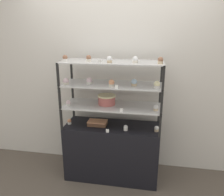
% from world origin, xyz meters
% --- Properties ---
extents(ground_plane, '(20.00, 20.00, 0.00)m').
position_xyz_m(ground_plane, '(0.00, 0.00, 0.00)').
color(ground_plane, brown).
extents(back_wall, '(8.00, 0.05, 2.60)m').
position_xyz_m(back_wall, '(0.00, 0.37, 1.30)').
color(back_wall, silver).
rests_on(back_wall, ground_plane).
extents(display_base, '(1.18, 0.46, 0.73)m').
position_xyz_m(display_base, '(0.00, 0.00, 0.36)').
color(display_base, black).
rests_on(display_base, ground_plane).
extents(display_riser_lower, '(1.18, 0.46, 0.27)m').
position_xyz_m(display_riser_lower, '(0.00, 0.00, 0.98)').
color(display_riser_lower, black).
rests_on(display_riser_lower, display_base).
extents(display_riser_middle, '(1.18, 0.46, 0.27)m').
position_xyz_m(display_riser_middle, '(0.00, 0.00, 1.25)').
color(display_riser_middle, black).
rests_on(display_riser_middle, display_riser_lower).
extents(display_riser_upper, '(1.18, 0.46, 0.27)m').
position_xyz_m(display_riser_upper, '(0.00, 0.00, 1.52)').
color(display_riser_upper, black).
rests_on(display_riser_upper, display_riser_middle).
extents(layer_cake_centerpiece, '(0.22, 0.22, 0.12)m').
position_xyz_m(layer_cake_centerpiece, '(-0.07, 0.03, 1.06)').
color(layer_cake_centerpiece, '#C66660').
rests_on(layer_cake_centerpiece, display_riser_lower).
extents(sheet_cake_frosted, '(0.24, 0.15, 0.06)m').
position_xyz_m(sheet_cake_frosted, '(-0.18, -0.02, 0.76)').
color(sheet_cake_frosted, brown).
rests_on(sheet_cake_frosted, display_base).
extents(cupcake_0, '(0.05, 0.05, 0.07)m').
position_xyz_m(cupcake_0, '(-0.54, -0.05, 0.76)').
color(cupcake_0, white).
rests_on(cupcake_0, display_base).
extents(cupcake_1, '(0.05, 0.05, 0.07)m').
position_xyz_m(cupcake_1, '(0.18, -0.11, 0.76)').
color(cupcake_1, white).
rests_on(cupcake_1, display_base).
extents(cupcake_2, '(0.05, 0.05, 0.07)m').
position_xyz_m(cupcake_2, '(0.55, -0.07, 0.76)').
color(cupcake_2, '#CCB28C').
rests_on(cupcake_2, display_base).
extents(price_tag_0, '(0.04, 0.00, 0.04)m').
position_xyz_m(price_tag_0, '(-0.02, -0.21, 0.75)').
color(price_tag_0, white).
rests_on(price_tag_0, display_base).
extents(cupcake_3, '(0.05, 0.05, 0.07)m').
position_xyz_m(cupcake_3, '(-0.52, -0.10, 1.03)').
color(cupcake_3, white).
rests_on(cupcake_3, display_riser_lower).
extents(cupcake_4, '(0.05, 0.05, 0.07)m').
position_xyz_m(cupcake_4, '(0.52, -0.09, 1.03)').
color(cupcake_4, '#CCB28C').
rests_on(cupcake_4, display_riser_lower).
extents(price_tag_1, '(0.04, 0.00, 0.04)m').
position_xyz_m(price_tag_1, '(0.14, -0.21, 1.02)').
color(price_tag_1, white).
rests_on(price_tag_1, display_riser_lower).
extents(cupcake_5, '(0.07, 0.07, 0.08)m').
position_xyz_m(cupcake_5, '(-0.53, -0.12, 1.30)').
color(cupcake_5, beige).
rests_on(cupcake_5, display_riser_middle).
extents(cupcake_6, '(0.07, 0.07, 0.08)m').
position_xyz_m(cupcake_6, '(-0.27, -0.04, 1.30)').
color(cupcake_6, white).
rests_on(cupcake_6, display_riser_middle).
extents(cupcake_7, '(0.07, 0.07, 0.08)m').
position_xyz_m(cupcake_7, '(0.01, -0.11, 1.30)').
color(cupcake_7, beige).
rests_on(cupcake_7, display_riser_middle).
extents(cupcake_8, '(0.07, 0.07, 0.08)m').
position_xyz_m(cupcake_8, '(0.26, -0.04, 1.30)').
color(cupcake_8, '#CCB28C').
rests_on(cupcake_8, display_riser_middle).
extents(cupcake_9, '(0.07, 0.07, 0.08)m').
position_xyz_m(cupcake_9, '(0.52, -0.10, 1.30)').
color(cupcake_9, white).
rests_on(cupcake_9, display_riser_middle).
extents(price_tag_2, '(0.04, 0.00, 0.04)m').
position_xyz_m(price_tag_2, '(0.09, -0.21, 1.29)').
color(price_tag_2, white).
rests_on(price_tag_2, display_riser_middle).
extents(cupcake_10, '(0.06, 0.06, 0.07)m').
position_xyz_m(cupcake_10, '(-0.53, -0.09, 1.57)').
color(cupcake_10, white).
rests_on(cupcake_10, display_riser_upper).
extents(cupcake_11, '(0.06, 0.06, 0.07)m').
position_xyz_m(cupcake_11, '(-0.26, -0.05, 1.57)').
color(cupcake_11, beige).
rests_on(cupcake_11, display_riser_upper).
extents(cupcake_12, '(0.06, 0.06, 0.07)m').
position_xyz_m(cupcake_12, '(-0.01, -0.13, 1.57)').
color(cupcake_12, '#CCB28C').
rests_on(cupcake_12, display_riser_upper).
extents(cupcake_13, '(0.06, 0.06, 0.07)m').
position_xyz_m(cupcake_13, '(0.27, -0.09, 1.57)').
color(cupcake_13, beige).
rests_on(cupcake_13, display_riser_upper).
extents(cupcake_14, '(0.06, 0.06, 0.07)m').
position_xyz_m(cupcake_14, '(0.54, -0.10, 1.57)').
color(cupcake_14, '#CCB28C').
rests_on(cupcake_14, display_riser_upper).
extents(price_tag_3, '(0.04, 0.00, 0.04)m').
position_xyz_m(price_tag_3, '(-0.09, -0.21, 1.55)').
color(price_tag_3, white).
rests_on(price_tag_3, display_riser_upper).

